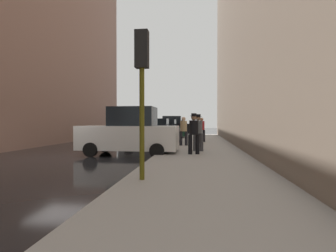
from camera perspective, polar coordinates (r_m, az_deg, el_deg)
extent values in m
plane|color=black|center=(12.37, -21.82, -6.39)|extent=(120.00, 120.00, 0.00)
cube|color=gray|center=(10.88, 7.40, -6.92)|extent=(4.00, 40.00, 0.15)
cube|color=silver|center=(12.47, -8.51, -2.49)|extent=(4.62, 1.89, 1.10)
cube|color=black|center=(12.40, -7.63, 2.02)|extent=(2.09, 1.59, 0.90)
cylinder|color=black|center=(13.84, -13.45, -4.25)|extent=(0.64, 0.23, 0.64)
cylinder|color=black|center=(12.15, -16.53, -4.97)|extent=(0.64, 0.23, 0.64)
cylinder|color=black|center=(13.09, -1.07, -4.52)|extent=(0.64, 0.23, 0.64)
cylinder|color=black|center=(11.28, -2.43, -5.38)|extent=(0.64, 0.23, 0.64)
cube|color=slate|center=(18.20, -3.66, -1.85)|extent=(4.23, 1.90, 0.84)
cube|color=black|center=(18.15, -3.04, 0.51)|extent=(1.91, 1.59, 0.70)
cylinder|color=black|center=(19.39, -7.20, -2.78)|extent=(0.64, 0.23, 0.64)
cylinder|color=black|center=(17.60, -8.55, -3.15)|extent=(0.64, 0.23, 0.64)
cylinder|color=black|center=(18.96, 0.88, -2.86)|extent=(0.64, 0.23, 0.64)
cylinder|color=black|center=(17.13, 0.35, -3.25)|extent=(0.64, 0.23, 0.64)
cube|color=#193828|center=(24.09, -1.11, -1.19)|extent=(4.24, 1.94, 0.84)
cube|color=black|center=(24.04, -0.64, 0.59)|extent=(1.93, 1.61, 0.70)
cylinder|color=black|center=(25.25, -3.84, -1.94)|extent=(0.65, 0.24, 0.64)
cylinder|color=black|center=(23.46, -4.77, -2.15)|extent=(0.65, 0.24, 0.64)
cylinder|color=black|center=(24.84, 2.34, -1.98)|extent=(0.65, 0.24, 0.64)
cylinder|color=black|center=(23.01, 1.88, -2.21)|extent=(0.65, 0.24, 0.64)
cube|color=black|center=(30.43, 0.52, -0.52)|extent=(4.63, 1.92, 1.10)
cube|color=black|center=(30.41, 0.89, 1.32)|extent=(2.10, 1.60, 0.90)
cylinder|color=black|center=(31.53, -2.04, -1.38)|extent=(0.64, 0.23, 0.64)
cylinder|color=black|center=(29.71, -2.51, -1.52)|extent=(0.64, 0.23, 0.64)
cylinder|color=black|center=(31.27, 3.40, -1.40)|extent=(0.64, 0.23, 0.64)
cylinder|color=black|center=(29.43, 3.26, -1.54)|extent=(0.64, 0.23, 0.64)
cube|color=navy|center=(36.18, 1.50, -0.51)|extent=(4.23, 1.91, 0.84)
cube|color=black|center=(36.16, 1.82, 0.68)|extent=(1.92, 1.59, 0.70)
cylinder|color=black|center=(37.23, -0.49, -1.04)|extent=(0.64, 0.23, 0.64)
cylinder|color=black|center=(35.41, -0.81, -1.14)|extent=(0.64, 0.23, 0.64)
cylinder|color=black|center=(37.04, 3.71, -1.05)|extent=(0.64, 0.23, 0.64)
cylinder|color=black|center=(35.20, 3.61, -1.15)|extent=(0.64, 0.23, 0.64)
cylinder|color=red|center=(17.55, 2.05, -2.81)|extent=(0.22, 0.22, 0.55)
sphere|color=red|center=(17.54, 2.05, -1.74)|extent=(0.20, 0.20, 0.20)
cylinder|color=red|center=(17.57, 1.53, -2.72)|extent=(0.10, 0.09, 0.09)
cylinder|color=red|center=(17.54, 2.57, -2.72)|extent=(0.10, 0.09, 0.09)
cylinder|color=#514C0F|center=(6.37, -5.70, 4.50)|extent=(0.12, 0.12, 3.60)
cube|color=black|center=(6.60, -5.71, 16.28)|extent=(0.32, 0.24, 0.90)
sphere|color=red|center=(6.80, -5.47, 18.27)|extent=(0.14, 0.14, 0.14)
sphere|color=yellow|center=(6.72, -5.46, 15.99)|extent=(0.14, 0.14, 0.14)
sphere|color=green|center=(6.65, -5.46, 13.66)|extent=(0.14, 0.14, 0.14)
cylinder|color=#333338|center=(12.74, 7.30, -3.53)|extent=(0.21, 0.21, 0.85)
cylinder|color=#333338|center=(12.80, 5.89, -3.50)|extent=(0.21, 0.21, 0.85)
cylinder|color=#4C5156|center=(12.73, 6.60, -0.21)|extent=(0.47, 0.47, 0.62)
sphere|color=#997051|center=(12.73, 6.60, 1.72)|extent=(0.24, 0.24, 0.24)
cylinder|color=black|center=(12.73, 6.60, 2.05)|extent=(0.34, 0.34, 0.02)
cylinder|color=black|center=(12.73, 6.60, 2.32)|extent=(0.23, 0.23, 0.11)
cylinder|color=black|center=(11.44, 4.86, -4.02)|extent=(0.21, 0.21, 0.85)
cylinder|color=black|center=(11.50, 6.43, -3.99)|extent=(0.21, 0.21, 0.85)
cylinder|color=black|center=(11.43, 5.65, -0.33)|extent=(0.48, 0.48, 0.62)
sphere|color=#997051|center=(11.43, 5.65, 1.82)|extent=(0.24, 0.24, 0.24)
cylinder|color=black|center=(11.43, 5.65, 2.18)|extent=(0.34, 0.34, 0.02)
cylinder|color=black|center=(11.43, 5.65, 2.49)|extent=(0.23, 0.23, 0.11)
cylinder|color=black|center=(18.73, 7.81, -2.13)|extent=(0.21, 0.21, 0.85)
cylinder|color=black|center=(18.65, 6.86, -2.14)|extent=(0.21, 0.21, 0.85)
cylinder|color=#A51E23|center=(18.67, 7.34, 0.12)|extent=(0.48, 0.48, 0.62)
sphere|color=#997051|center=(18.67, 7.34, 1.44)|extent=(0.24, 0.24, 0.24)
cylinder|color=black|center=(15.70, 2.84, -2.70)|extent=(0.20, 0.20, 0.85)
cylinder|color=black|center=(15.72, 4.00, -2.69)|extent=(0.20, 0.20, 0.85)
cylinder|color=tan|center=(15.68, 3.42, -0.01)|extent=(0.45, 0.45, 0.62)
sphere|color=beige|center=(15.68, 3.42, 1.56)|extent=(0.24, 0.24, 0.24)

